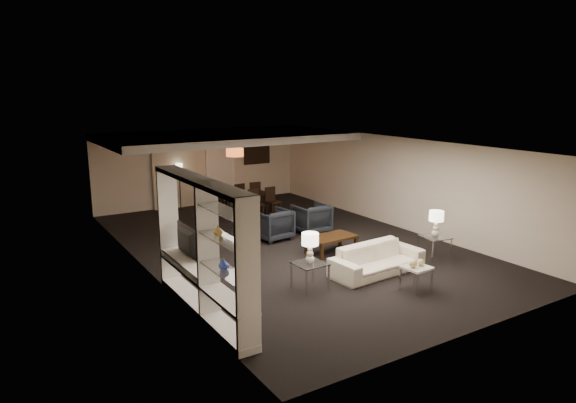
% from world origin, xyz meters
% --- Properties ---
extents(floor, '(11.00, 11.00, 0.00)m').
position_xyz_m(floor, '(0.00, 0.00, 0.00)').
color(floor, black).
rests_on(floor, ground).
extents(ceiling, '(7.00, 11.00, 0.02)m').
position_xyz_m(ceiling, '(0.00, 0.00, 2.50)').
color(ceiling, silver).
rests_on(ceiling, ground).
extents(wall_back, '(7.00, 0.02, 2.50)m').
position_xyz_m(wall_back, '(0.00, 5.50, 1.25)').
color(wall_back, beige).
rests_on(wall_back, ground).
extents(wall_front, '(7.00, 0.02, 2.50)m').
position_xyz_m(wall_front, '(0.00, -5.50, 1.25)').
color(wall_front, beige).
rests_on(wall_front, ground).
extents(wall_left, '(0.02, 11.00, 2.50)m').
position_xyz_m(wall_left, '(-3.50, 0.00, 1.25)').
color(wall_left, beige).
rests_on(wall_left, ground).
extents(wall_right, '(0.02, 11.00, 2.50)m').
position_xyz_m(wall_right, '(3.50, 0.00, 1.25)').
color(wall_right, beige).
rests_on(wall_right, ground).
extents(ceiling_soffit, '(7.00, 4.00, 0.20)m').
position_xyz_m(ceiling_soffit, '(0.00, 3.50, 2.40)').
color(ceiling_soffit, silver).
rests_on(ceiling_soffit, ceiling).
extents(curtains, '(1.50, 0.12, 2.40)m').
position_xyz_m(curtains, '(-0.90, 5.42, 1.20)').
color(curtains, beige).
rests_on(curtains, wall_back).
extents(door, '(0.90, 0.05, 2.10)m').
position_xyz_m(door, '(0.70, 5.47, 1.05)').
color(door, silver).
rests_on(door, wall_back).
extents(painting, '(0.95, 0.04, 0.65)m').
position_xyz_m(painting, '(2.10, 5.46, 1.55)').
color(painting, '#142D38').
rests_on(painting, wall_back).
extents(media_unit, '(0.38, 3.40, 2.35)m').
position_xyz_m(media_unit, '(-3.31, -2.60, 1.18)').
color(media_unit, white).
rests_on(media_unit, wall_left).
extents(pendant_light, '(0.52, 0.52, 0.24)m').
position_xyz_m(pendant_light, '(0.30, 3.50, 1.92)').
color(pendant_light, '#D8591E').
rests_on(pendant_light, ceiling_soffit).
extents(sofa, '(2.14, 0.96, 0.61)m').
position_xyz_m(sofa, '(0.53, -2.67, 0.30)').
color(sofa, beige).
rests_on(sofa, floor).
extents(coffee_table, '(1.19, 0.75, 0.41)m').
position_xyz_m(coffee_table, '(0.53, -1.07, 0.21)').
color(coffee_table, black).
rests_on(coffee_table, floor).
extents(armchair_left, '(0.91, 0.94, 0.78)m').
position_xyz_m(armchair_left, '(-0.07, 0.63, 0.39)').
color(armchair_left, black).
rests_on(armchair_left, floor).
extents(armchair_right, '(0.83, 0.86, 0.78)m').
position_xyz_m(armchair_right, '(1.13, 0.63, 0.39)').
color(armchair_right, black).
rests_on(armchair_right, floor).
extents(side_table_left, '(0.58, 0.58, 0.53)m').
position_xyz_m(side_table_left, '(-1.17, -2.67, 0.27)').
color(side_table_left, white).
rests_on(side_table_left, floor).
extents(side_table_right, '(0.64, 0.64, 0.53)m').
position_xyz_m(side_table_right, '(2.23, -2.67, 0.27)').
color(side_table_right, white).
rests_on(side_table_right, floor).
extents(table_lamp_left, '(0.35, 0.35, 0.59)m').
position_xyz_m(table_lamp_left, '(-1.17, -2.67, 0.83)').
color(table_lamp_left, white).
rests_on(table_lamp_left, side_table_left).
extents(table_lamp_right, '(0.33, 0.33, 0.59)m').
position_xyz_m(table_lamp_right, '(2.23, -2.67, 0.83)').
color(table_lamp_right, beige).
rests_on(table_lamp_right, side_table_right).
extents(marble_table, '(0.51, 0.51, 0.48)m').
position_xyz_m(marble_table, '(0.53, -3.77, 0.24)').
color(marble_table, silver).
rests_on(marble_table, floor).
extents(gold_gourd_a, '(0.15, 0.15, 0.15)m').
position_xyz_m(gold_gourd_a, '(0.43, -3.77, 0.55)').
color(gold_gourd_a, '#EEC77E').
rests_on(gold_gourd_a, marble_table).
extents(gold_gourd_b, '(0.13, 0.13, 0.13)m').
position_xyz_m(gold_gourd_b, '(0.63, -3.77, 0.54)').
color(gold_gourd_b, '#E9D27B').
rests_on(gold_gourd_b, marble_table).
extents(television, '(0.97, 0.13, 0.56)m').
position_xyz_m(television, '(-3.28, -1.62, 1.03)').
color(television, black).
rests_on(television, media_unit).
extents(vase_blue, '(0.16, 0.16, 0.17)m').
position_xyz_m(vase_blue, '(-3.31, -3.46, 1.15)').
color(vase_blue, '#273AA9').
rests_on(vase_blue, media_unit).
extents(vase_amber, '(0.15, 0.15, 0.16)m').
position_xyz_m(vase_amber, '(-3.31, -3.29, 1.64)').
color(vase_amber, '#B98D3D').
rests_on(vase_amber, media_unit).
extents(floor_speaker, '(0.14, 0.14, 1.22)m').
position_xyz_m(floor_speaker, '(-2.38, -0.51, 0.61)').
color(floor_speaker, black).
rests_on(floor_speaker, floor).
extents(dining_table, '(1.66, 0.98, 0.57)m').
position_xyz_m(dining_table, '(0.66, 3.52, 0.28)').
color(dining_table, black).
rests_on(dining_table, floor).
extents(chair_nl, '(0.40, 0.40, 0.84)m').
position_xyz_m(chair_nl, '(0.06, 2.87, 0.42)').
color(chair_nl, black).
rests_on(chair_nl, floor).
extents(chair_nm, '(0.40, 0.40, 0.84)m').
position_xyz_m(chair_nm, '(0.66, 2.87, 0.42)').
color(chair_nm, black).
rests_on(chair_nm, floor).
extents(chair_nr, '(0.44, 0.44, 0.84)m').
position_xyz_m(chair_nr, '(1.26, 2.87, 0.42)').
color(chair_nr, black).
rests_on(chair_nr, floor).
extents(chair_fl, '(0.43, 0.43, 0.84)m').
position_xyz_m(chair_fl, '(0.06, 4.17, 0.42)').
color(chair_fl, black).
rests_on(chair_fl, floor).
extents(chair_fm, '(0.44, 0.44, 0.84)m').
position_xyz_m(chair_fm, '(0.66, 4.17, 0.42)').
color(chair_fm, black).
rests_on(chair_fm, floor).
extents(chair_fr, '(0.43, 0.43, 0.84)m').
position_xyz_m(chair_fr, '(1.26, 4.17, 0.42)').
color(chair_fr, black).
rests_on(chair_fr, floor).
extents(floor_lamp, '(0.24, 0.24, 1.46)m').
position_xyz_m(floor_lamp, '(-0.84, 5.20, 0.73)').
color(floor_lamp, black).
rests_on(floor_lamp, floor).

